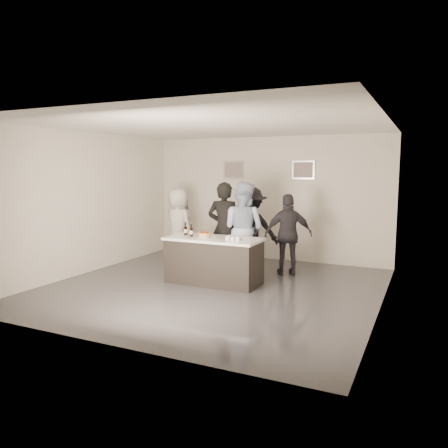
# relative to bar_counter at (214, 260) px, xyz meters

# --- Properties ---
(floor) EXTENTS (6.00, 6.00, 0.00)m
(floor) POSITION_rel_bar_counter_xyz_m (0.12, -0.29, -0.45)
(floor) COLOR #3D3D42
(floor) RESTS_ON ground
(ceiling) EXTENTS (6.00, 6.00, 0.00)m
(ceiling) POSITION_rel_bar_counter_xyz_m (0.12, -0.29, 2.55)
(ceiling) COLOR white
(wall_back) EXTENTS (6.00, 0.04, 3.00)m
(wall_back) POSITION_rel_bar_counter_xyz_m (0.12, 2.71, 1.05)
(wall_back) COLOR silver
(wall_back) RESTS_ON ground
(wall_front) EXTENTS (6.00, 0.04, 3.00)m
(wall_front) POSITION_rel_bar_counter_xyz_m (0.12, -3.29, 1.05)
(wall_front) COLOR silver
(wall_front) RESTS_ON ground
(wall_left) EXTENTS (0.04, 6.00, 3.00)m
(wall_left) POSITION_rel_bar_counter_xyz_m (-2.88, -0.29, 1.05)
(wall_left) COLOR silver
(wall_left) RESTS_ON ground
(wall_right) EXTENTS (0.04, 6.00, 3.00)m
(wall_right) POSITION_rel_bar_counter_xyz_m (3.12, -0.29, 1.05)
(wall_right) COLOR silver
(wall_right) RESTS_ON ground
(picture_left) EXTENTS (0.54, 0.04, 0.44)m
(picture_left) POSITION_rel_bar_counter_xyz_m (-0.78, 2.68, 1.75)
(picture_left) COLOR #B2B2B7
(picture_left) RESTS_ON wall_back
(picture_right) EXTENTS (0.54, 0.04, 0.44)m
(picture_right) POSITION_rel_bar_counter_xyz_m (1.02, 2.68, 1.75)
(picture_right) COLOR #B2B2B7
(picture_right) RESTS_ON wall_back
(bar_counter) EXTENTS (1.86, 0.86, 0.90)m
(bar_counter) POSITION_rel_bar_counter_xyz_m (0.00, 0.00, 0.00)
(bar_counter) COLOR white
(bar_counter) RESTS_ON ground
(cake) EXTENTS (0.23, 0.23, 0.08)m
(cake) POSITION_rel_bar_counter_xyz_m (-0.18, -0.04, 0.49)
(cake) COLOR orange
(cake) RESTS_ON bar_counter
(beer_bottle_a) EXTENTS (0.07, 0.07, 0.26)m
(beer_bottle_a) POSITION_rel_bar_counter_xyz_m (-0.66, 0.06, 0.58)
(beer_bottle_a) COLOR black
(beer_bottle_a) RESTS_ON bar_counter
(beer_bottle_b) EXTENTS (0.07, 0.07, 0.26)m
(beer_bottle_b) POSITION_rel_bar_counter_xyz_m (-0.47, -0.06, 0.58)
(beer_bottle_b) COLOR black
(beer_bottle_b) RESTS_ON bar_counter
(tumbler_cluster) EXTENTS (0.30, 0.19, 0.08)m
(tumbler_cluster) POSITION_rel_bar_counter_xyz_m (0.47, -0.09, 0.49)
(tumbler_cluster) COLOR orange
(tumbler_cluster) RESTS_ON bar_counter
(candles) EXTENTS (0.24, 0.08, 0.01)m
(candles) POSITION_rel_bar_counter_xyz_m (-0.32, -0.29, 0.45)
(candles) COLOR pink
(candles) RESTS_ON bar_counter
(person_main_black) EXTENTS (0.78, 0.57, 1.96)m
(person_main_black) POSITION_rel_bar_counter_xyz_m (-0.11, 0.72, 0.53)
(person_main_black) COLOR black
(person_main_black) RESTS_ON ground
(person_main_blue) EXTENTS (1.04, 0.86, 1.96)m
(person_main_blue) POSITION_rel_bar_counter_xyz_m (0.26, 0.85, 0.53)
(person_main_blue) COLOR #A7B9DB
(person_main_blue) RESTS_ON ground
(person_guest_left) EXTENTS (1.01, 0.83, 1.76)m
(person_guest_left) POSITION_rel_bar_counter_xyz_m (-1.64, 1.40, 0.43)
(person_guest_left) COLOR silver
(person_guest_left) RESTS_ON ground
(person_guest_right) EXTENTS (1.08, 0.82, 1.71)m
(person_guest_right) POSITION_rel_bar_counter_xyz_m (1.11, 1.29, 0.41)
(person_guest_right) COLOR #2B2931
(person_guest_right) RESTS_ON ground
(person_guest_back) EXTENTS (1.33, 0.99, 1.83)m
(person_guest_back) POSITION_rel_bar_counter_xyz_m (0.24, 1.33, 0.46)
(person_guest_back) COLOR black
(person_guest_back) RESTS_ON ground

